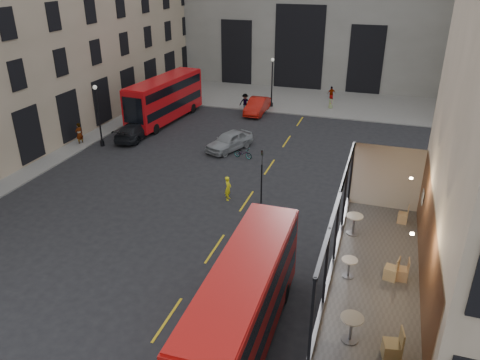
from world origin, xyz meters
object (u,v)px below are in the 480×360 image
(pedestrian_d, at_px, (331,102))
(cafe_chair_d, at_px, (403,217))
(street_lamp_b, at_px, (272,86))
(pedestrian_a, at_px, (151,115))
(pedestrian_b, at_px, (245,102))
(street_lamp_a, at_px, (99,119))
(bus_far, at_px, (165,97))
(traffic_light_near, at_px, (262,170))
(car_b, at_px, (257,106))
(cafe_chair_c, at_px, (402,273))
(pedestrian_e, at_px, (79,134))
(bicycle, at_px, (243,153))
(cyclist, at_px, (228,188))
(car_c, at_px, (135,131))
(cafe_table_mid, at_px, (349,265))
(cafe_table_far, at_px, (354,222))
(car_a, at_px, (229,141))
(pedestrian_c, at_px, (331,94))
(traffic_light_far, at_px, (172,92))
(cafe_chair_a, at_px, (392,349))
(cafe_chair_b, at_px, (391,272))
(bus_near, at_px, (244,302))
(cafe_table_near, at_px, (351,325))

(pedestrian_d, relative_size, cafe_chair_d, 1.94)
(street_lamp_b, distance_m, pedestrian_a, 13.55)
(pedestrian_b, distance_m, pedestrian_d, 9.31)
(street_lamp_a, height_order, bus_far, street_lamp_a)
(traffic_light_near, height_order, car_b, traffic_light_near)
(car_b, bearing_deg, cafe_chair_c, -66.08)
(pedestrian_d, bearing_deg, street_lamp_a, 116.78)
(bus_far, distance_m, pedestrian_e, 9.48)
(bicycle, relative_size, cafe_chair_d, 2.02)
(cyclist, relative_size, pedestrian_e, 0.86)
(car_c, distance_m, pedestrian_e, 4.72)
(street_lamp_b, bearing_deg, cafe_table_mid, -71.49)
(cafe_table_far, bearing_deg, street_lamp_a, 145.03)
(street_lamp_b, distance_m, cafe_table_far, 33.85)
(pedestrian_b, bearing_deg, cafe_table_far, -87.48)
(car_a, distance_m, cafe_table_far, 22.14)
(pedestrian_e, bearing_deg, car_b, 154.97)
(street_lamp_a, relative_size, pedestrian_c, 3.26)
(street_lamp_b, relative_size, bus_far, 0.48)
(traffic_light_far, height_order, pedestrian_b, traffic_light_far)
(traffic_light_far, distance_m, street_lamp_a, 10.20)
(pedestrian_a, relative_size, pedestrian_b, 0.91)
(car_a, relative_size, cafe_chair_a, 4.76)
(car_a, bearing_deg, cafe_table_mid, -38.40)
(car_b, xyz_separation_m, cafe_chair_b, (13.86, -31.63, 4.05))
(bicycle, xyz_separation_m, pedestrian_b, (-3.80, 12.68, 0.51))
(cafe_table_far, bearing_deg, cafe_chair_c, -53.26)
(traffic_light_far, xyz_separation_m, cafe_chair_b, (22.02, -28.32, 2.44))
(bicycle, bearing_deg, bus_near, -151.11)
(bicycle, xyz_separation_m, pedestrian_a, (-11.37, 5.75, 0.43))
(bus_far, height_order, car_c, bus_far)
(traffic_light_far, relative_size, pedestrian_b, 2.03)
(cyclist, height_order, cafe_table_near, cafe_table_near)
(bicycle, bearing_deg, cafe_chair_b, -138.15)
(cyclist, height_order, cafe_chair_a, cafe_chair_a)
(pedestrian_d, xyz_separation_m, cafe_chair_a, (6.89, -39.40, 4.12))
(car_c, height_order, pedestrian_d, pedestrian_d)
(pedestrian_c, bearing_deg, bus_near, 64.17)
(car_b, bearing_deg, car_c, -128.07)
(traffic_light_far, bearing_deg, pedestrian_a, -106.11)
(car_a, xyz_separation_m, car_b, (-0.65, 10.74, 0.02))
(cafe_chair_b, bearing_deg, street_lamp_a, 142.66)
(street_lamp_b, bearing_deg, cafe_table_near, -72.38)
(car_b, xyz_separation_m, pedestrian_b, (-1.49, 0.51, 0.13))
(bus_near, height_order, car_c, bus_near)
(street_lamp_a, height_order, cyclist, street_lamp_a)
(bus_near, bearing_deg, traffic_light_near, 102.34)
(bus_far, distance_m, cafe_chair_a, 37.33)
(traffic_light_far, height_order, bus_near, bus_near)
(cafe_table_mid, bearing_deg, cyclist, 125.33)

